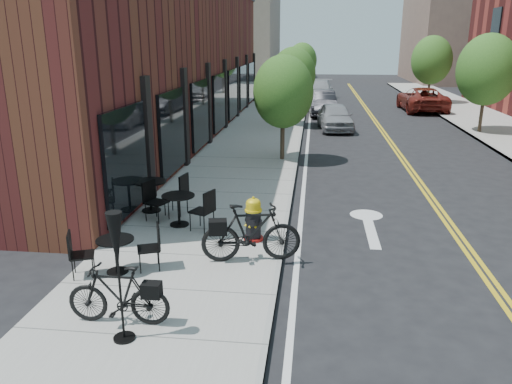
{
  "coord_description": "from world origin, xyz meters",
  "views": [
    {
      "loc": [
        0.56,
        -9.33,
        4.4
      ],
      "look_at": [
        -0.74,
        1.75,
        1.0
      ],
      "focal_mm": 35.0,
      "sensor_mm": 36.0,
      "label": 1
    }
  ],
  "objects_px": {
    "bicycle_left": "(118,295)",
    "bicycle_right": "(251,233)",
    "bistro_set_c": "(150,191)",
    "parked_car_a": "(335,117)",
    "parked_car_b": "(322,103)",
    "parked_car_c": "(319,91)",
    "bistro_set_b": "(179,206)",
    "bistro_set_a": "(116,251)",
    "patio_umbrella": "(117,250)",
    "fire_hydrant": "(253,220)",
    "parked_car_far": "(422,99)"
  },
  "relations": [
    {
      "from": "bistro_set_b",
      "to": "parked_car_a",
      "type": "relative_size",
      "value": 0.47
    },
    {
      "from": "bicycle_right",
      "to": "parked_car_b",
      "type": "height_order",
      "value": "parked_car_b"
    },
    {
      "from": "bicycle_left",
      "to": "bicycle_right",
      "type": "bearing_deg",
      "value": 145.01
    },
    {
      "from": "bistro_set_b",
      "to": "parked_car_c",
      "type": "relative_size",
      "value": 0.36
    },
    {
      "from": "patio_umbrella",
      "to": "parked_car_a",
      "type": "bearing_deg",
      "value": 79.07
    },
    {
      "from": "bicycle_left",
      "to": "bistro_set_c",
      "type": "relative_size",
      "value": 0.82
    },
    {
      "from": "bistro_set_c",
      "to": "parked_car_a",
      "type": "relative_size",
      "value": 0.51
    },
    {
      "from": "bistro_set_a",
      "to": "parked_car_b",
      "type": "relative_size",
      "value": 0.38
    },
    {
      "from": "patio_umbrella",
      "to": "fire_hydrant",
      "type": "bearing_deg",
      "value": 70.39
    },
    {
      "from": "bicycle_left",
      "to": "bicycle_right",
      "type": "xyz_separation_m",
      "value": [
        1.76,
        2.55,
        0.11
      ]
    },
    {
      "from": "bistro_set_a",
      "to": "bistro_set_b",
      "type": "relative_size",
      "value": 0.9
    },
    {
      "from": "parked_car_a",
      "to": "parked_car_b",
      "type": "relative_size",
      "value": 0.88
    },
    {
      "from": "fire_hydrant",
      "to": "bistro_set_b",
      "type": "bearing_deg",
      "value": -178.74
    },
    {
      "from": "fire_hydrant",
      "to": "parked_car_b",
      "type": "distance_m",
      "value": 20.77
    },
    {
      "from": "parked_car_c",
      "to": "bistro_set_a",
      "type": "bearing_deg",
      "value": -93.23
    },
    {
      "from": "bicycle_right",
      "to": "parked_car_a",
      "type": "xyz_separation_m",
      "value": [
        2.22,
        16.49,
        -0.05
      ]
    },
    {
      "from": "bistro_set_c",
      "to": "parked_car_a",
      "type": "distance_m",
      "value": 14.69
    },
    {
      "from": "fire_hydrant",
      "to": "bicycle_right",
      "type": "bearing_deg",
      "value": -63.22
    },
    {
      "from": "bicycle_right",
      "to": "parked_car_far",
      "type": "distance_m",
      "value": 25.54
    },
    {
      "from": "bistro_set_a",
      "to": "patio_umbrella",
      "type": "height_order",
      "value": "patio_umbrella"
    },
    {
      "from": "parked_car_a",
      "to": "fire_hydrant",
      "type": "bearing_deg",
      "value": -103.92
    },
    {
      "from": "fire_hydrant",
      "to": "bicycle_left",
      "type": "height_order",
      "value": "fire_hydrant"
    },
    {
      "from": "bistro_set_a",
      "to": "fire_hydrant",
      "type": "bearing_deg",
      "value": 17.01
    },
    {
      "from": "bistro_set_a",
      "to": "bicycle_left",
      "type": "bearing_deg",
      "value": -88.62
    },
    {
      "from": "fire_hydrant",
      "to": "bicycle_right",
      "type": "height_order",
      "value": "bicycle_right"
    },
    {
      "from": "fire_hydrant",
      "to": "parked_car_a",
      "type": "relative_size",
      "value": 0.26
    },
    {
      "from": "parked_car_far",
      "to": "fire_hydrant",
      "type": "bearing_deg",
      "value": 69.44
    },
    {
      "from": "fire_hydrant",
      "to": "bistro_set_a",
      "type": "relative_size",
      "value": 0.6
    },
    {
      "from": "fire_hydrant",
      "to": "bistro_set_c",
      "type": "distance_m",
      "value": 3.33
    },
    {
      "from": "bicycle_left",
      "to": "bistro_set_c",
      "type": "distance_m",
      "value": 5.44
    },
    {
      "from": "bicycle_right",
      "to": "patio_umbrella",
      "type": "height_order",
      "value": "patio_umbrella"
    },
    {
      "from": "bistro_set_a",
      "to": "bistro_set_b",
      "type": "height_order",
      "value": "bistro_set_b"
    },
    {
      "from": "parked_car_a",
      "to": "parked_car_b",
      "type": "xyz_separation_m",
      "value": [
        -0.64,
        5.31,
        0.07
      ]
    },
    {
      "from": "patio_umbrella",
      "to": "parked_car_c",
      "type": "height_order",
      "value": "patio_umbrella"
    },
    {
      "from": "parked_car_b",
      "to": "parked_car_c",
      "type": "height_order",
      "value": "parked_car_c"
    },
    {
      "from": "fire_hydrant",
      "to": "parked_car_a",
      "type": "distance_m",
      "value": 15.56
    },
    {
      "from": "bicycle_right",
      "to": "bistro_set_c",
      "type": "height_order",
      "value": "bicycle_right"
    },
    {
      "from": "bicycle_left",
      "to": "bistro_set_b",
      "type": "height_order",
      "value": "bicycle_left"
    },
    {
      "from": "bistro_set_a",
      "to": "parked_car_c",
      "type": "xyz_separation_m",
      "value": [
        3.91,
        30.05,
        0.19
      ]
    },
    {
      "from": "parked_car_b",
      "to": "patio_umbrella",
      "type": "bearing_deg",
      "value": -102.0
    },
    {
      "from": "bicycle_left",
      "to": "parked_car_b",
      "type": "distance_m",
      "value": 24.58
    },
    {
      "from": "parked_car_b",
      "to": "parked_car_c",
      "type": "distance_m",
      "value": 7.43
    },
    {
      "from": "bistro_set_a",
      "to": "parked_car_a",
      "type": "xyz_separation_m",
      "value": [
        4.71,
        17.31,
        0.1
      ]
    },
    {
      "from": "bicycle_right",
      "to": "bistro_set_a",
      "type": "height_order",
      "value": "bicycle_right"
    },
    {
      "from": "fire_hydrant",
      "to": "bicycle_left",
      "type": "relative_size",
      "value": 0.61
    },
    {
      "from": "bistro_set_a",
      "to": "patio_umbrella",
      "type": "bearing_deg",
      "value": -87.6
    },
    {
      "from": "bistro_set_b",
      "to": "parked_car_a",
      "type": "xyz_separation_m",
      "value": [
        4.2,
        14.67,
        0.05
      ]
    },
    {
      "from": "patio_umbrella",
      "to": "bistro_set_a",
      "type": "bearing_deg",
      "value": 113.93
    },
    {
      "from": "parked_car_far",
      "to": "bistro_set_b",
      "type": "bearing_deg",
      "value": 64.72
    },
    {
      "from": "patio_umbrella",
      "to": "parked_car_c",
      "type": "bearing_deg",
      "value": 84.75
    }
  ]
}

